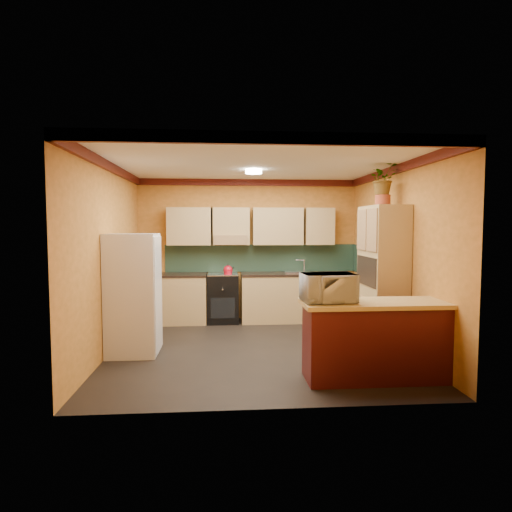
{
  "coord_description": "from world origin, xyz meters",
  "views": [
    {
      "loc": [
        -0.48,
        -6.18,
        1.8
      ],
      "look_at": [
        0.03,
        0.45,
        1.34
      ],
      "focal_mm": 30.0,
      "sensor_mm": 36.0,
      "label": 1
    }
  ],
  "objects_px": {
    "stove": "(223,298)",
    "base_cabinets_back": "(256,298)",
    "breakfast_bar": "(382,342)",
    "fridge": "(133,294)",
    "pantry": "(382,278)",
    "microwave": "(328,288)"
  },
  "relations": [
    {
      "from": "base_cabinets_back",
      "to": "stove",
      "type": "distance_m",
      "value": 0.63
    },
    {
      "from": "stove",
      "to": "breakfast_bar",
      "type": "distance_m",
      "value": 3.68
    },
    {
      "from": "stove",
      "to": "microwave",
      "type": "xyz_separation_m",
      "value": [
        1.22,
        -3.17,
        0.64
      ]
    },
    {
      "from": "base_cabinets_back",
      "to": "fridge",
      "type": "relative_size",
      "value": 2.15
    },
    {
      "from": "fridge",
      "to": "pantry",
      "type": "height_order",
      "value": "pantry"
    },
    {
      "from": "stove",
      "to": "breakfast_bar",
      "type": "bearing_deg",
      "value": -59.42
    },
    {
      "from": "fridge",
      "to": "pantry",
      "type": "bearing_deg",
      "value": 0.22
    },
    {
      "from": "stove",
      "to": "fridge",
      "type": "relative_size",
      "value": 0.54
    },
    {
      "from": "fridge",
      "to": "pantry",
      "type": "relative_size",
      "value": 0.81
    },
    {
      "from": "stove",
      "to": "breakfast_bar",
      "type": "xyz_separation_m",
      "value": [
        1.87,
        -3.17,
        -0.02
      ]
    },
    {
      "from": "base_cabinets_back",
      "to": "fridge",
      "type": "bearing_deg",
      "value": -134.48
    },
    {
      "from": "pantry",
      "to": "breakfast_bar",
      "type": "distance_m",
      "value": 1.49
    },
    {
      "from": "pantry",
      "to": "breakfast_bar",
      "type": "height_order",
      "value": "pantry"
    },
    {
      "from": "pantry",
      "to": "breakfast_bar",
      "type": "bearing_deg",
      "value": -110.5
    },
    {
      "from": "pantry",
      "to": "fridge",
      "type": "bearing_deg",
      "value": -179.78
    },
    {
      "from": "breakfast_bar",
      "to": "stove",
      "type": "bearing_deg",
      "value": 120.58
    },
    {
      "from": "base_cabinets_back",
      "to": "fridge",
      "type": "height_order",
      "value": "fridge"
    },
    {
      "from": "base_cabinets_back",
      "to": "fridge",
      "type": "xyz_separation_m",
      "value": [
        -1.88,
        -1.91,
        0.41
      ]
    },
    {
      "from": "pantry",
      "to": "microwave",
      "type": "height_order",
      "value": "pantry"
    },
    {
      "from": "fridge",
      "to": "microwave",
      "type": "bearing_deg",
      "value": -26.92
    },
    {
      "from": "stove",
      "to": "fridge",
      "type": "bearing_deg",
      "value": -123.23
    },
    {
      "from": "stove",
      "to": "base_cabinets_back",
      "type": "bearing_deg",
      "value": 0.0
    }
  ]
}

